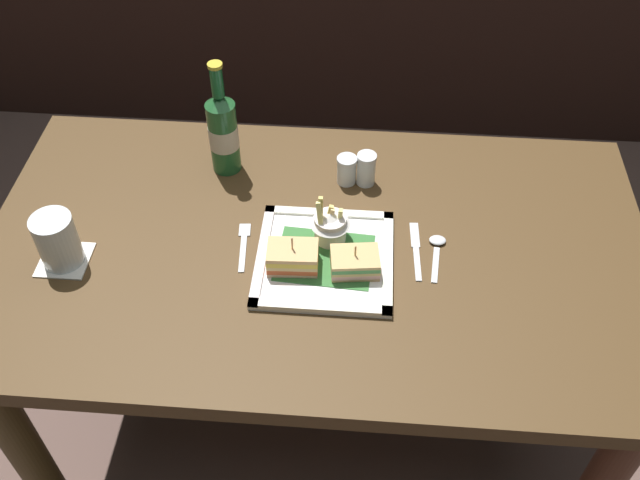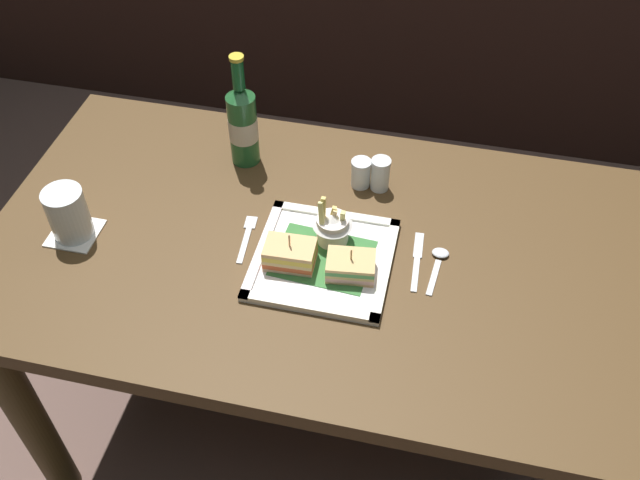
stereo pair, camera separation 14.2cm
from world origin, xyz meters
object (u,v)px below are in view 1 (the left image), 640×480
Objects in this scene: fork at (244,244)px; knife at (416,248)px; spoon at (437,246)px; dining_table at (316,284)px; water_glass at (58,243)px; sandwich_half_right at (355,262)px; pepper_shaker at (366,171)px; fries_cup at (330,224)px; square_plate at (325,259)px; sandwich_half_left at (293,257)px; beer_bottle at (223,131)px; salt_shaker at (347,171)px.

fork and knife have the same top height.
spoon is at bearing 2.93° from fork.
water_glass is at bearing -171.01° from dining_table.
pepper_shaker is at bearing 87.27° from sandwich_half_right.
dining_table is 12.27× the size of water_glass.
fries_cup is at bearing 123.90° from sandwich_half_right.
pepper_shaker is at bearing 64.75° from dining_table.
square_plate is at bearing -11.04° from fork.
knife is 1.27× the size of spoon.
sandwich_half_right reaches higher than knife.
fork is at bearing -177.07° from spoon.
pepper_shaker reaches higher than spoon.
water_glass is at bearing -178.46° from sandwich_half_left.
fries_cup is at bearing 82.81° from square_plate.
sandwich_half_right is at bearing -56.10° from fries_cup.
sandwich_half_right reaches higher than square_plate.
knife is at bearing -27.52° from beer_bottle.
beer_bottle reaches higher than dining_table.
pepper_shaker reaches higher than salt_shaker.
square_plate is 2.68× the size of sandwich_half_right.
square_plate is at bearing 156.61° from sandwich_half_right.
sandwich_half_left is 0.75× the size of fork.
fork is 0.29m from salt_shaker.
dining_table is 8.58× the size of knife.
dining_table is 20.51× the size of salt_shaker.
water_glass is (-0.50, -0.08, 0.17)m from dining_table.
fork is (-0.17, 0.03, -0.00)m from square_plate.
sandwich_half_left is (-0.04, -0.07, 0.16)m from dining_table.
pepper_shaker is at bearing 128.81° from spoon.
sandwich_half_right is at bearing -23.39° from square_plate.
water_glass reaches higher than salt_shaker.
sandwich_half_right is 0.15m from knife.
square_plate is 0.53m from water_glass.
fries_cup is at bearing -109.49° from pepper_shaker.
fork is at bearing 11.54° from water_glass.
water_glass is 1.67× the size of salt_shaker.
beer_bottle is at bearing 133.84° from dining_table.
sandwich_half_left is at bearing -28.65° from fork.
sandwich_half_left is at bearing -120.29° from dining_table.
fries_cup reaches higher than sandwich_half_left.
sandwich_half_right and pepper_shaker have the same top height.
salt_shaker is (0.28, -0.03, -0.07)m from beer_bottle.
beer_bottle is at bearing 174.23° from salt_shaker.
square_plate is at bearing -61.44° from dining_table.
beer_bottle is at bearing 121.55° from sandwich_half_left.
salt_shaker is 0.04m from pepper_shaker.
square_plate is 0.19m from knife.
dining_table is 0.19m from fork.
salt_shaker is at bearing 71.22° from sandwich_half_left.
fries_cup reaches higher than fork.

